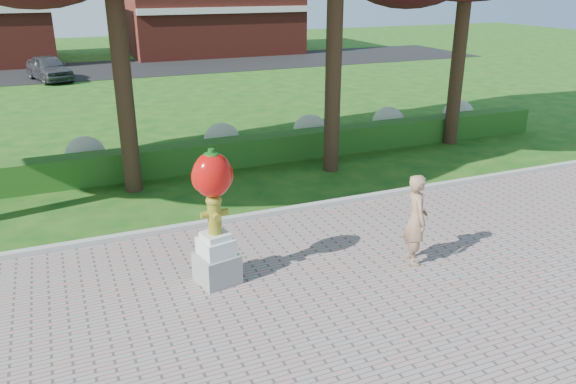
# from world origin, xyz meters

# --- Properties ---
(ground) EXTENTS (100.00, 100.00, 0.00)m
(ground) POSITION_xyz_m (0.00, 0.00, 0.00)
(ground) COLOR #124A12
(ground) RESTS_ON ground
(curb) EXTENTS (40.00, 0.18, 0.15)m
(curb) POSITION_xyz_m (0.00, 3.00, 0.07)
(curb) COLOR #ADADA5
(curb) RESTS_ON ground
(lawn_hedge) EXTENTS (24.00, 0.70, 0.80)m
(lawn_hedge) POSITION_xyz_m (0.00, 7.00, 0.40)
(lawn_hedge) COLOR #234C15
(lawn_hedge) RESTS_ON ground
(hydrangea_row) EXTENTS (20.10, 1.10, 0.99)m
(hydrangea_row) POSITION_xyz_m (0.57, 8.00, 0.55)
(hydrangea_row) COLOR #9AA47E
(hydrangea_row) RESTS_ON ground
(street) EXTENTS (50.00, 8.00, 0.02)m
(street) POSITION_xyz_m (0.00, 28.00, 0.01)
(street) COLOR black
(street) RESTS_ON ground
(building_right) EXTENTS (12.00, 8.00, 6.40)m
(building_right) POSITION_xyz_m (8.00, 34.00, 3.20)
(building_right) COLOR maroon
(building_right) RESTS_ON ground
(hydrant_sculpture) EXTENTS (0.81, 0.81, 2.49)m
(hydrant_sculpture) POSITION_xyz_m (-1.33, 0.53, 1.36)
(hydrant_sculpture) COLOR gray
(hydrant_sculpture) RESTS_ON walkway
(woman) EXTENTS (0.59, 0.74, 1.78)m
(woman) POSITION_xyz_m (2.37, -0.21, 0.93)
(woman) COLOR #9E775A
(woman) RESTS_ON walkway
(parked_car) EXTENTS (2.64, 4.22, 1.34)m
(parked_car) POSITION_xyz_m (-3.59, 25.00, 0.69)
(parked_car) COLOR #3C3F44
(parked_car) RESTS_ON street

